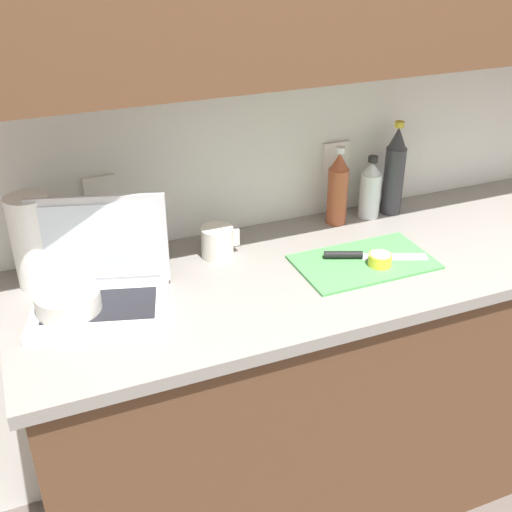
# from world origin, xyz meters

# --- Properties ---
(ground_plane) EXTENTS (12.00, 12.00, 0.00)m
(ground_plane) POSITION_xyz_m (0.00, 0.00, 0.00)
(ground_plane) COLOR #564C47
(ground_plane) RESTS_ON ground
(wall_back) EXTENTS (5.20, 0.38, 2.60)m
(wall_back) POSITION_xyz_m (-0.00, 0.24, 1.56)
(wall_back) COLOR white
(wall_back) RESTS_ON ground_plane
(counter_unit) EXTENTS (1.89, 0.62, 0.91)m
(counter_unit) POSITION_xyz_m (0.02, 0.00, 0.47)
(counter_unit) COLOR brown
(counter_unit) RESTS_ON ground_plane
(laptop) EXTENTS (0.40, 0.34, 0.26)m
(laptop) POSITION_xyz_m (-0.69, 0.05, 0.97)
(laptop) COLOR silver
(laptop) RESTS_ON counter_unit
(cutting_board) EXTENTS (0.39, 0.23, 0.01)m
(cutting_board) POSITION_xyz_m (0.04, -0.04, 0.91)
(cutting_board) COLOR #4C9E51
(cutting_board) RESTS_ON counter_unit
(knife) EXTENTS (0.29, 0.14, 0.02)m
(knife) POSITION_xyz_m (0.03, -0.01, 0.93)
(knife) COLOR silver
(knife) RESTS_ON cutting_board
(lemon_half_cut) EXTENTS (0.07, 0.07, 0.03)m
(lemon_half_cut) POSITION_xyz_m (0.07, -0.07, 0.94)
(lemon_half_cut) COLOR yellow
(lemon_half_cut) RESTS_ON cutting_board
(bottle_green_soda) EXTENTS (0.07, 0.07, 0.31)m
(bottle_green_soda) POSITION_xyz_m (0.30, 0.23, 1.05)
(bottle_green_soda) COLOR #333338
(bottle_green_soda) RESTS_ON counter_unit
(bottle_oil_tall) EXTENTS (0.07, 0.07, 0.21)m
(bottle_oil_tall) POSITION_xyz_m (0.21, 0.23, 1.00)
(bottle_oil_tall) COLOR silver
(bottle_oil_tall) RESTS_ON counter_unit
(bottle_water_clear) EXTENTS (0.06, 0.06, 0.25)m
(bottle_water_clear) POSITION_xyz_m (0.09, 0.23, 1.03)
(bottle_water_clear) COLOR #A34C2D
(bottle_water_clear) RESTS_ON counter_unit
(measuring_cup) EXTENTS (0.11, 0.09, 0.09)m
(measuring_cup) POSITION_xyz_m (-0.33, 0.16, 0.96)
(measuring_cup) COLOR silver
(measuring_cup) RESTS_ON counter_unit
(bowl_white) EXTENTS (0.16, 0.16, 0.07)m
(bowl_white) POSITION_xyz_m (-0.77, 0.01, 0.95)
(bowl_white) COLOR beige
(bowl_white) RESTS_ON counter_unit
(paper_towel_roll) EXTENTS (0.11, 0.11, 0.26)m
(paper_towel_roll) POSITION_xyz_m (-0.82, 0.20, 1.04)
(paper_towel_roll) COLOR white
(paper_towel_roll) RESTS_ON counter_unit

